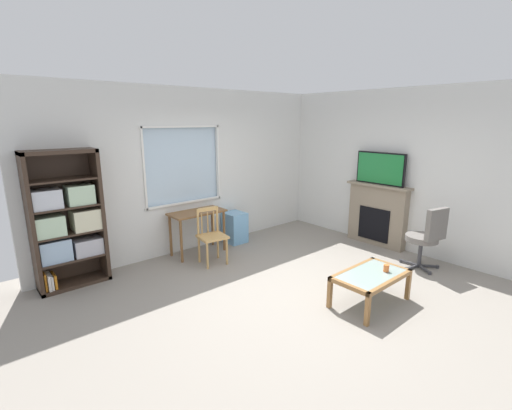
% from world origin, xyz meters
% --- Properties ---
extents(ground, '(6.44, 5.80, 0.02)m').
position_xyz_m(ground, '(0.00, 0.00, -0.01)').
color(ground, gray).
extents(wall_back_with_window, '(5.44, 0.15, 2.80)m').
position_xyz_m(wall_back_with_window, '(0.02, 2.40, 1.39)').
color(wall_back_with_window, silver).
rests_on(wall_back_with_window, ground).
extents(wall_right, '(0.12, 5.00, 2.80)m').
position_xyz_m(wall_right, '(2.78, 0.00, 1.40)').
color(wall_right, silver).
rests_on(wall_right, ground).
extents(bookshelf, '(0.90, 0.38, 1.89)m').
position_xyz_m(bookshelf, '(-2.11, 2.16, 0.90)').
color(bookshelf, '#38281E').
rests_on(bookshelf, ground).
extents(desk_under_window, '(0.95, 0.47, 0.75)m').
position_xyz_m(desk_under_window, '(-0.13, 2.05, 0.62)').
color(desk_under_window, brown).
rests_on(desk_under_window, ground).
extents(wooden_chair, '(0.47, 0.46, 0.90)m').
position_xyz_m(wooden_chair, '(-0.19, 1.53, 0.46)').
color(wooden_chair, tan).
rests_on(wooden_chair, ground).
extents(plastic_drawer_unit, '(0.35, 0.40, 0.57)m').
position_xyz_m(plastic_drawer_unit, '(0.70, 2.10, 0.29)').
color(plastic_drawer_unit, '#72ADDB').
rests_on(plastic_drawer_unit, ground).
extents(fireplace, '(0.26, 1.19, 1.13)m').
position_xyz_m(fireplace, '(2.62, 0.30, 0.57)').
color(fireplace, gray).
rests_on(fireplace, ground).
extents(tv, '(0.06, 0.92, 0.57)m').
position_xyz_m(tv, '(2.60, 0.30, 1.42)').
color(tv, black).
rests_on(tv, fireplace).
extents(office_chair, '(0.58, 0.60, 1.00)m').
position_xyz_m(office_chair, '(2.15, -0.83, 0.55)').
color(office_chair, slate).
rests_on(office_chair, ground).
extents(coffee_table, '(0.99, 0.58, 0.41)m').
position_xyz_m(coffee_table, '(0.58, -0.87, 0.35)').
color(coffee_table, '#8C9E99').
rests_on(coffee_table, ground).
extents(sippy_cup, '(0.07, 0.07, 0.09)m').
position_xyz_m(sippy_cup, '(0.77, -0.96, 0.45)').
color(sippy_cup, orange).
rests_on(sippy_cup, coffee_table).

